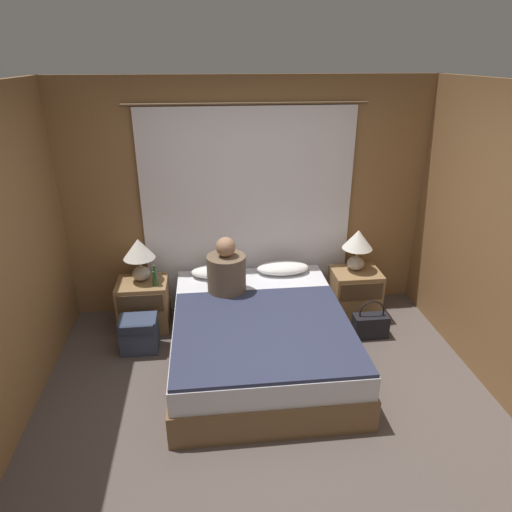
{
  "coord_description": "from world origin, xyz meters",
  "views": [
    {
      "loc": [
        -0.43,
        -2.81,
        2.67
      ],
      "look_at": [
        0.0,
        1.04,
        0.95
      ],
      "focal_mm": 32.0,
      "sensor_mm": 36.0,
      "label": 1
    }
  ],
  "objects_px": {
    "bed": "(260,338)",
    "beer_bottle_on_left_stand": "(155,278)",
    "nightstand_left": "(144,304)",
    "person_left_in_bed": "(226,271)",
    "backpack_on_floor": "(139,332)",
    "handbag_on_floor": "(370,325)",
    "pillow_left": "(218,271)",
    "lamp_left": "(139,253)",
    "nightstand_right": "(354,293)",
    "lamp_right": "(358,244)",
    "pillow_right": "(283,268)"
  },
  "relations": [
    {
      "from": "handbag_on_floor",
      "to": "beer_bottle_on_left_stand",
      "type": "bearing_deg",
      "value": 170.51
    },
    {
      "from": "bed",
      "to": "nightstand_right",
      "type": "bearing_deg",
      "value": 32.29
    },
    {
      "from": "bed",
      "to": "handbag_on_floor",
      "type": "relative_size",
      "value": 4.87
    },
    {
      "from": "bed",
      "to": "handbag_on_floor",
      "type": "distance_m",
      "value": 1.21
    },
    {
      "from": "nightstand_left",
      "to": "lamp_left",
      "type": "distance_m",
      "value": 0.56
    },
    {
      "from": "bed",
      "to": "lamp_right",
      "type": "height_order",
      "value": "lamp_right"
    },
    {
      "from": "bed",
      "to": "handbag_on_floor",
      "type": "height_order",
      "value": "bed"
    },
    {
      "from": "nightstand_left",
      "to": "handbag_on_floor",
      "type": "height_order",
      "value": "nightstand_left"
    },
    {
      "from": "bed",
      "to": "lamp_left",
      "type": "height_order",
      "value": "lamp_left"
    },
    {
      "from": "lamp_right",
      "to": "pillow_left",
      "type": "bearing_deg",
      "value": 177.75
    },
    {
      "from": "lamp_right",
      "to": "handbag_on_floor",
      "type": "relative_size",
      "value": 1.09
    },
    {
      "from": "pillow_right",
      "to": "person_left_in_bed",
      "type": "height_order",
      "value": "person_left_in_bed"
    },
    {
      "from": "lamp_right",
      "to": "pillow_right",
      "type": "relative_size",
      "value": 0.81
    },
    {
      "from": "lamp_left",
      "to": "lamp_right",
      "type": "distance_m",
      "value": 2.28
    },
    {
      "from": "nightstand_right",
      "to": "lamp_right",
      "type": "bearing_deg",
      "value": 90.0
    },
    {
      "from": "lamp_left",
      "to": "person_left_in_bed",
      "type": "relative_size",
      "value": 0.78
    },
    {
      "from": "handbag_on_floor",
      "to": "person_left_in_bed",
      "type": "bearing_deg",
      "value": 172.35
    },
    {
      "from": "lamp_left",
      "to": "nightstand_right",
      "type": "bearing_deg",
      "value": -1.32
    },
    {
      "from": "lamp_right",
      "to": "backpack_on_floor",
      "type": "height_order",
      "value": "lamp_right"
    },
    {
      "from": "person_left_in_bed",
      "to": "backpack_on_floor",
      "type": "relative_size",
      "value": 1.63
    },
    {
      "from": "beer_bottle_on_left_stand",
      "to": "backpack_on_floor",
      "type": "height_order",
      "value": "beer_bottle_on_left_stand"
    },
    {
      "from": "nightstand_left",
      "to": "handbag_on_floor",
      "type": "xyz_separation_m",
      "value": [
        2.31,
        -0.45,
        -0.13
      ]
    },
    {
      "from": "bed",
      "to": "beer_bottle_on_left_stand",
      "type": "xyz_separation_m",
      "value": [
        -0.99,
        0.63,
        0.37
      ]
    },
    {
      "from": "nightstand_left",
      "to": "pillow_left",
      "type": "relative_size",
      "value": 0.95
    },
    {
      "from": "lamp_right",
      "to": "nightstand_left",
      "type": "bearing_deg",
      "value": -178.68
    },
    {
      "from": "nightstand_left",
      "to": "person_left_in_bed",
      "type": "bearing_deg",
      "value": -16.28
    },
    {
      "from": "backpack_on_floor",
      "to": "nightstand_left",
      "type": "bearing_deg",
      "value": 88.91
    },
    {
      "from": "pillow_right",
      "to": "person_left_in_bed",
      "type": "bearing_deg",
      "value": -149.76
    },
    {
      "from": "pillow_left",
      "to": "backpack_on_floor",
      "type": "relative_size",
      "value": 1.57
    },
    {
      "from": "nightstand_left",
      "to": "backpack_on_floor",
      "type": "height_order",
      "value": "nightstand_left"
    },
    {
      "from": "nightstand_right",
      "to": "backpack_on_floor",
      "type": "bearing_deg",
      "value": -169.48
    },
    {
      "from": "pillow_right",
      "to": "backpack_on_floor",
      "type": "bearing_deg",
      "value": -160.33
    },
    {
      "from": "nightstand_right",
      "to": "lamp_left",
      "type": "relative_size",
      "value": 1.17
    },
    {
      "from": "nightstand_right",
      "to": "backpack_on_floor",
      "type": "height_order",
      "value": "nightstand_right"
    },
    {
      "from": "bed",
      "to": "backpack_on_floor",
      "type": "height_order",
      "value": "bed"
    },
    {
      "from": "beer_bottle_on_left_stand",
      "to": "pillow_left",
      "type": "bearing_deg",
      "value": 17.22
    },
    {
      "from": "pillow_left",
      "to": "person_left_in_bed",
      "type": "distance_m",
      "value": 0.41
    },
    {
      "from": "person_left_in_bed",
      "to": "backpack_on_floor",
      "type": "height_order",
      "value": "person_left_in_bed"
    },
    {
      "from": "pillow_right",
      "to": "handbag_on_floor",
      "type": "relative_size",
      "value": 1.35
    },
    {
      "from": "bed",
      "to": "pillow_left",
      "type": "height_order",
      "value": "pillow_left"
    },
    {
      "from": "bed",
      "to": "nightstand_left",
      "type": "distance_m",
      "value": 1.35
    },
    {
      "from": "lamp_left",
      "to": "pillow_right",
      "type": "relative_size",
      "value": 0.81
    },
    {
      "from": "pillow_left",
      "to": "nightstand_right",
      "type": "bearing_deg",
      "value": -4.26
    },
    {
      "from": "beer_bottle_on_left_stand",
      "to": "handbag_on_floor",
      "type": "relative_size",
      "value": 0.53
    },
    {
      "from": "pillow_left",
      "to": "nightstand_left",
      "type": "bearing_deg",
      "value": -171.99
    },
    {
      "from": "beer_bottle_on_left_stand",
      "to": "nightstand_left",
      "type": "bearing_deg",
      "value": 150.64
    },
    {
      "from": "lamp_right",
      "to": "beer_bottle_on_left_stand",
      "type": "distance_m",
      "value": 2.14
    },
    {
      "from": "pillow_right",
      "to": "person_left_in_bed",
      "type": "distance_m",
      "value": 0.74
    },
    {
      "from": "nightstand_left",
      "to": "person_left_in_bed",
      "type": "relative_size",
      "value": 0.91
    },
    {
      "from": "bed",
      "to": "person_left_in_bed",
      "type": "height_order",
      "value": "person_left_in_bed"
    }
  ]
}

